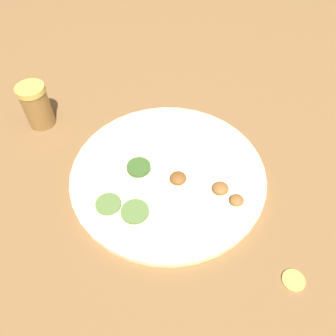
{
  "coord_description": "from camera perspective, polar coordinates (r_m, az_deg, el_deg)",
  "views": [
    {
      "loc": [
        0.23,
        0.3,
        0.49
      ],
      "look_at": [
        0.0,
        0.0,
        0.02
      ],
      "focal_mm": 35.0,
      "sensor_mm": 36.0,
      "label": 1
    }
  ],
  "objects": [
    {
      "name": "spice_jar",
      "position": [
        0.73,
        -21.92,
        10.06
      ],
      "size": [
        0.06,
        0.06,
        0.09
      ],
      "color": "olive",
      "rests_on": "ground_plane"
    },
    {
      "name": "pizza",
      "position": [
        0.61,
        -0.01,
        -0.89
      ],
      "size": [
        0.36,
        0.36,
        0.03
      ],
      "color": "beige",
      "rests_on": "ground_plane"
    },
    {
      "name": "ground_plane",
      "position": [
        0.62,
        0.0,
        -1.21
      ],
      "size": [
        3.0,
        3.0,
        0.0
      ],
      "primitive_type": "plane",
      "color": "brown"
    },
    {
      "name": "loose_cap",
      "position": [
        0.55,
        21.06,
        -17.73
      ],
      "size": [
        0.03,
        0.03,
        0.01
      ],
      "color": "gold",
      "rests_on": "ground_plane"
    }
  ]
}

